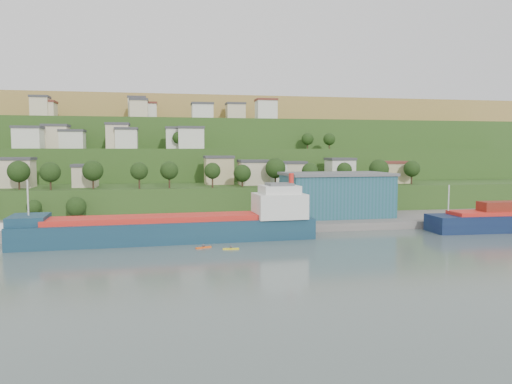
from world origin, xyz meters
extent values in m
plane|color=#445350|center=(0.00, 0.00, 0.00)|extent=(500.00, 500.00, 0.00)
cube|color=slate|center=(20.00, 28.00, 0.00)|extent=(220.00, 26.00, 4.00)
cube|color=#284719|center=(0.00, 56.00, 0.00)|extent=(260.00, 32.00, 20.00)
cube|color=#284719|center=(0.00, 86.00, 0.00)|extent=(280.00, 32.00, 44.00)
cube|color=#284719|center=(0.00, 116.00, 0.00)|extent=(300.00, 32.00, 70.00)
cube|color=olive|center=(0.00, 190.00, 0.00)|extent=(360.00, 120.00, 96.00)
cube|color=beige|center=(-56.94, 55.29, 14.18)|extent=(9.76, 8.19, 8.36)
cube|color=#3F3F44|center=(-56.94, 55.29, 18.81)|extent=(10.36, 8.79, 0.90)
cube|color=beige|center=(-36.53, 53.51, 13.10)|extent=(7.01, 8.04, 6.21)
cube|color=#3F3F44|center=(-36.53, 53.51, 16.66)|extent=(7.61, 8.64, 0.90)
cube|color=tan|center=(5.74, 59.11, 14.35)|extent=(9.22, 8.38, 8.71)
cube|color=#3F3F44|center=(5.74, 59.11, 19.16)|extent=(9.82, 8.98, 0.90)
cube|color=beige|center=(16.69, 53.50, 13.69)|extent=(9.45, 8.28, 7.39)
cube|color=#3F3F44|center=(16.69, 53.50, 17.84)|extent=(10.05, 8.88, 0.90)
cube|color=silver|center=(23.54, 57.11, 13.41)|extent=(8.85, 8.59, 6.81)
cube|color=#3F3F44|center=(23.54, 57.11, 17.26)|extent=(9.45, 9.19, 0.90)
cube|color=beige|center=(30.77, 58.02, 13.39)|extent=(8.84, 7.65, 6.79)
cube|color=#3F3F44|center=(30.77, 58.02, 17.24)|extent=(9.44, 8.25, 0.90)
cube|color=silver|center=(49.43, 60.69, 13.95)|extent=(8.72, 8.53, 7.89)
cube|color=#3F3F44|center=(49.43, 60.69, 18.34)|extent=(9.32, 9.13, 0.90)
cube|color=tan|center=(65.68, 52.73, 13.40)|extent=(9.60, 7.66, 6.81)
cube|color=brown|center=(65.68, 52.73, 17.26)|extent=(10.20, 8.26, 0.90)
cube|color=silver|center=(-59.34, 80.96, 25.53)|extent=(9.14, 8.31, 7.07)
cube|color=#3F3F44|center=(-59.34, 80.96, 29.52)|extent=(9.74, 8.91, 0.90)
cube|color=beige|center=(-51.99, 91.38, 26.14)|extent=(8.90, 8.18, 8.29)
cube|color=#3F3F44|center=(-51.99, 91.38, 30.74)|extent=(9.50, 8.78, 0.90)
cube|color=silver|center=(-46.13, 91.23, 25.19)|extent=(8.63, 8.14, 6.38)
cube|color=#3F3F44|center=(-46.13, 91.23, 28.83)|extent=(9.23, 8.74, 0.90)
cube|color=beige|center=(-28.98, 85.16, 26.37)|extent=(8.09, 8.52, 8.73)
cube|color=#3F3F44|center=(-28.98, 85.16, 31.18)|extent=(8.69, 9.12, 0.90)
cube|color=silver|center=(-25.70, 82.79, 25.46)|extent=(7.75, 8.02, 6.93)
cube|color=#3F3F44|center=(-25.70, 82.79, 29.38)|extent=(8.35, 8.62, 0.90)
cube|color=silver|center=(-7.30, 86.72, 25.77)|extent=(8.02, 8.29, 7.54)
cube|color=#3F3F44|center=(-7.30, 86.72, 29.99)|extent=(8.62, 8.89, 0.90)
cube|color=silver|center=(-2.15, 82.30, 25.75)|extent=(9.45, 8.45, 7.50)
cube|color=#3F3F44|center=(-2.15, 82.30, 29.95)|extent=(10.05, 9.05, 0.90)
cube|color=beige|center=(-62.11, 113.59, 39.06)|extent=(7.00, 7.06, 8.13)
cube|color=#3F3F44|center=(-62.11, 113.59, 43.58)|extent=(7.60, 7.66, 0.90)
cube|color=beige|center=(-61.05, 115.91, 38.17)|extent=(9.03, 8.91, 6.34)
cube|color=brown|center=(-61.05, 115.91, 41.79)|extent=(9.63, 9.51, 0.90)
cube|color=silver|center=(-23.14, 117.19, 39.48)|extent=(7.26, 7.39, 8.96)
cube|color=#3F3F44|center=(-23.14, 117.19, 44.41)|extent=(7.86, 7.99, 0.90)
cube|color=beige|center=(-22.14, 111.75, 38.70)|extent=(7.35, 8.23, 7.40)
cube|color=#3F3F44|center=(-22.14, 111.75, 42.85)|extent=(7.95, 8.83, 0.90)
cube|color=silver|center=(-19.65, 120.37, 38.47)|extent=(9.75, 7.95, 6.93)
cube|color=brown|center=(-19.65, 120.37, 42.38)|extent=(10.35, 8.55, 0.90)
cube|color=silver|center=(4.76, 110.94, 38.12)|extent=(8.99, 7.09, 6.25)
cube|color=#3F3F44|center=(4.76, 110.94, 41.70)|extent=(9.59, 7.69, 0.90)
cube|color=beige|center=(20.94, 121.42, 38.73)|extent=(8.28, 7.51, 7.46)
cube|color=#3F3F44|center=(20.94, 121.42, 42.91)|extent=(8.88, 8.11, 0.90)
cube|color=silver|center=(33.03, 110.38, 39.18)|extent=(8.72, 7.62, 8.37)
cube|color=brown|center=(33.03, 110.38, 43.82)|extent=(9.32, 8.22, 0.90)
cylinder|color=#382619|center=(-53.60, 44.87, 11.79)|extent=(0.50, 0.50, 3.57)
sphere|color=black|center=(-53.60, 44.87, 15.29)|extent=(6.22, 6.22, 6.22)
cylinder|color=#382619|center=(-44.52, 42.12, 11.78)|extent=(0.50, 0.50, 3.57)
sphere|color=black|center=(-44.52, 42.12, 15.15)|extent=(5.77, 5.77, 5.77)
cylinder|color=#382619|center=(-33.12, 44.15, 11.87)|extent=(0.50, 0.50, 3.74)
sphere|color=black|center=(-33.12, 44.15, 15.41)|extent=(6.08, 6.08, 6.08)
cylinder|color=#382619|center=(-19.81, 42.44, 11.92)|extent=(0.50, 0.50, 3.84)
sphere|color=black|center=(-19.81, 42.44, 15.26)|extent=(5.16, 5.16, 5.16)
cylinder|color=#382619|center=(-11.04, 43.22, 11.93)|extent=(0.50, 0.50, 3.85)
sphere|color=black|center=(-11.04, 43.22, 15.34)|extent=(5.41, 5.41, 5.41)
cylinder|color=#382619|center=(1.82, 42.03, 11.92)|extent=(0.50, 0.50, 3.84)
sphere|color=black|center=(1.82, 42.03, 15.20)|extent=(4.95, 4.95, 4.95)
cylinder|color=#382619|center=(11.36, 44.40, 11.38)|extent=(0.50, 0.50, 2.75)
sphere|color=black|center=(11.36, 44.40, 14.26)|extent=(5.48, 5.48, 5.48)
cylinder|color=#382619|center=(22.18, 45.39, 11.99)|extent=(0.50, 0.50, 3.98)
sphere|color=black|center=(22.18, 45.39, 15.74)|extent=(6.41, 6.41, 6.41)
cylinder|color=#382619|center=(32.51, 42.07, 11.73)|extent=(0.50, 0.50, 3.47)
sphere|color=black|center=(32.51, 42.07, 14.87)|extent=(5.11, 5.11, 5.11)
cylinder|color=#382619|center=(45.37, 45.78, 11.80)|extent=(0.50, 0.50, 3.60)
sphere|color=black|center=(45.37, 45.78, 14.97)|extent=(4.98, 4.98, 4.98)
cylinder|color=#382619|center=(56.87, 44.57, 11.70)|extent=(0.50, 0.50, 3.41)
sphere|color=black|center=(56.87, 44.57, 15.20)|extent=(6.52, 6.52, 6.52)
cylinder|color=#382619|center=(68.88, 45.08, 11.90)|extent=(0.50, 0.50, 3.80)
sphere|color=black|center=(68.88, 45.08, 15.30)|extent=(5.43, 5.43, 5.43)
cylinder|color=#382619|center=(55.31, 89.29, 23.35)|extent=(0.50, 0.50, 2.70)
sphere|color=black|center=(55.31, 89.29, 26.07)|extent=(4.98, 4.98, 4.98)
cylinder|color=#382619|center=(19.93, 121.45, 36.92)|extent=(0.50, 0.50, 3.83)
sphere|color=black|center=(19.93, 121.45, 40.10)|extent=(4.61, 4.61, 4.61)
cylinder|color=#382619|center=(-6.76, 80.89, 23.45)|extent=(0.50, 0.50, 2.91)
sphere|color=black|center=(-6.76, 80.89, 26.16)|extent=(4.55, 4.55, 4.55)
cylinder|color=#382619|center=(47.38, 93.99, 23.41)|extent=(0.50, 0.50, 2.82)
sphere|color=black|center=(47.38, 93.99, 26.22)|extent=(5.07, 5.07, 5.07)
cylinder|color=#382619|center=(-27.93, 87.43, 23.44)|extent=(0.50, 0.50, 2.88)
sphere|color=black|center=(-27.93, 87.43, 26.45)|extent=(5.71, 5.71, 5.71)
cube|color=#122F46|center=(-12.00, 8.71, 1.48)|extent=(69.38, 14.05, 6.89)
cube|color=red|center=(-13.97, 8.71, 5.52)|extent=(51.58, 11.25, 1.18)
cube|color=#122F46|center=(-42.53, 8.71, 5.91)|extent=(8.38, 11.19, 1.97)
cube|color=silver|center=(14.59, 8.71, 7.88)|extent=(12.27, 10.39, 5.91)
cube|color=silver|center=(14.59, 8.71, 11.82)|extent=(9.22, 8.29, 1.97)
cube|color=#595B5E|center=(14.59, 8.71, 13.10)|extent=(6.18, 6.18, 0.59)
cylinder|color=red|center=(17.55, 8.71, 14.28)|extent=(1.24, 1.24, 2.95)
cylinder|color=silver|center=(-42.53, 8.71, 10.83)|extent=(0.37, 0.37, 7.88)
cube|color=silver|center=(-39.58, 8.71, 3.74)|extent=(14.30, 11.76, 0.25)
cylinder|color=silver|center=(59.33, 7.85, 9.07)|extent=(0.31, 0.31, 6.68)
cube|color=maroon|center=(74.61, 7.85, 6.59)|extent=(11.60, 5.13, 2.48)
cube|color=#1E555C|center=(37.22, 31.00, 8.00)|extent=(30.34, 18.57, 12.00)
cube|color=#595B5E|center=(37.22, 31.00, 14.40)|extent=(31.36, 19.59, 0.80)
cube|color=white|center=(-51.45, 20.76, 2.43)|extent=(5.32, 2.29, 2.46)
cube|color=silver|center=(-41.51, 18.05, 1.64)|extent=(4.67, 3.33, 0.88)
cube|color=#FC5916|center=(-4.71, -0.87, 0.14)|extent=(3.59, 1.88, 0.27)
sphere|color=#3F3F44|center=(-4.71, -0.87, 0.59)|extent=(0.63, 0.63, 0.63)
cube|color=yellow|center=(0.95, -3.47, 0.13)|extent=(3.54, 0.91, 0.26)
sphere|color=#3F3F44|center=(0.95, -3.47, 0.57)|extent=(0.61, 0.61, 0.61)
camera|label=1|loc=(-13.84, -108.40, 21.00)|focal=35.00mm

